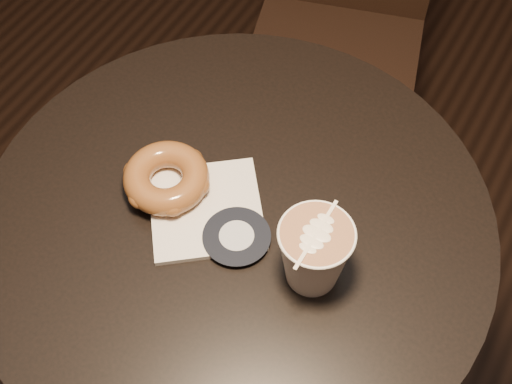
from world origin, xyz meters
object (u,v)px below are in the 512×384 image
latte_cup (314,255)px  pastry_bag (206,209)px  cafe_table (238,285)px  doughnut (166,178)px

latte_cup → pastry_bag: bearing=175.3°
pastry_bag → latte_cup: bearing=-43.1°
cafe_table → latte_cup: size_ratio=7.25×
doughnut → pastry_bag: bearing=-3.9°
cafe_table → pastry_bag: size_ratio=5.09×
doughnut → latte_cup: 0.23m
cafe_table → latte_cup: latte_cup is taller
pastry_bag → doughnut: (-0.06, 0.00, 0.02)m
cafe_table → doughnut: 0.25m
cafe_table → pastry_bag: pastry_bag is taller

